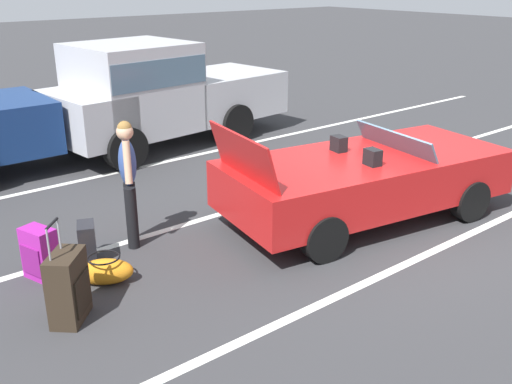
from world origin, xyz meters
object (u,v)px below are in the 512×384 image
Objects in this scene: convertible_car at (375,177)px; duffel_bag at (105,271)px; suitcase_small_carryon at (87,243)px; parked_pickup_truck_far at (154,92)px; traveler_person at (128,177)px; suitcase_large_black at (68,287)px; suitcase_medium_bright at (40,254)px.

convertible_car is 6.23× the size of duffel_bag.
suitcase_small_carryon is 5.16m from parked_pickup_truck_far.
duffel_bag is 5.73m from parked_pickup_truck_far.
suitcase_small_carryon is 0.30× the size of traveler_person.
parked_pickup_truck_far reaches higher than suitcase_small_carryon.
traveler_person is 0.32× the size of parked_pickup_truck_far.
suitcase_large_black reaches higher than duffel_bag.
suitcase_large_black is at bearing -141.95° from duffel_bag.
suitcase_small_carryon is at bearing -146.59° from traveler_person.
suitcase_large_black is (-4.52, 0.12, -0.22)m from convertible_car.
suitcase_medium_bright is 1.24× the size of suitcase_small_carryon.
traveler_person reaches higher than convertible_car.
suitcase_large_black is at bearing -172.14° from convertible_car.
convertible_car is 5.25m from parked_pickup_truck_far.
traveler_person is (0.74, 0.73, 0.77)m from duffel_bag.
duffel_bag is at bearing -179.06° from convertible_car.
suitcase_medium_bright is at bearing 131.07° from duffel_bag.
convertible_car is 7.04× the size of suitcase_medium_bright.
convertible_car is at bearing 91.17° from parked_pickup_truck_far.
duffel_bag is 0.14× the size of parked_pickup_truck_far.
suitcase_small_carryon is 0.65m from duffel_bag.
duffel_bag is (0.59, 0.46, -0.21)m from suitcase_large_black.
convertible_car is 4.06m from suitcase_small_carryon.
suitcase_small_carryon is at bearing 166.28° from suitcase_medium_bright.
duffel_bag is at bearing 80.52° from suitcase_large_black.
suitcase_small_carryon is 0.10× the size of parked_pickup_truck_far.
suitcase_large_black is 1.87m from traveler_person.
parked_pickup_truck_far is (-0.65, 5.18, 0.51)m from convertible_car.
convertible_car is 8.73× the size of suitcase_small_carryon.
convertible_car is 2.64× the size of traveler_person.
parked_pickup_truck_far is at bearing 106.56° from convertible_car.
suitcase_small_carryon is at bearing 171.79° from convertible_car.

